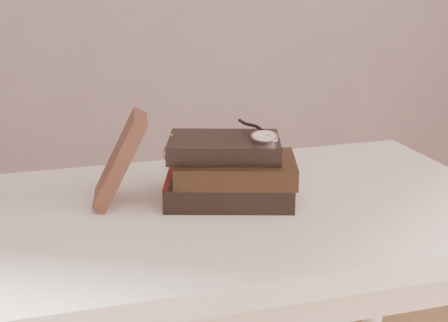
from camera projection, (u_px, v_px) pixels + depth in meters
name	position (u px, v px, depth m)	size (l,w,h in m)	color
table	(235.00, 250.00, 1.21)	(1.00, 0.60, 0.75)	white
book_stack	(230.00, 172.00, 1.18)	(0.27, 0.22, 0.12)	black
journal	(120.00, 159.00, 1.16)	(0.03, 0.11, 0.17)	#3B1F16
pocket_watch	(263.00, 136.00, 1.16)	(0.06, 0.15, 0.02)	silver
eyeglasses	(188.00, 153.00, 1.26)	(0.12, 0.13, 0.05)	silver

